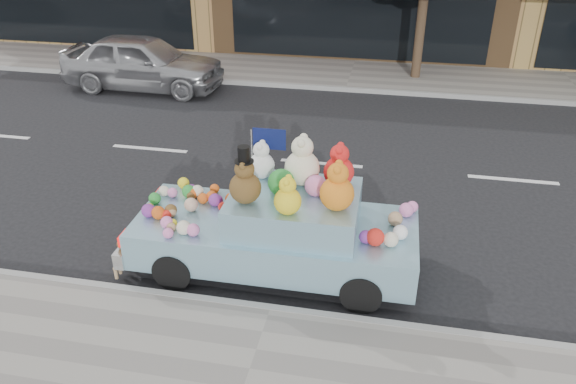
# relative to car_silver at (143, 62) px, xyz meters

# --- Properties ---
(ground) EXTENTS (120.00, 120.00, 0.00)m
(ground) POSITION_rel_car_silver_xyz_m (5.90, -4.09, -0.80)
(ground) COLOR black
(ground) RESTS_ON ground
(far_sidewalk) EXTENTS (60.00, 3.00, 0.12)m
(far_sidewalk) POSITION_rel_car_silver_xyz_m (5.90, 2.41, -0.74)
(far_sidewalk) COLOR gray
(far_sidewalk) RESTS_ON ground
(near_kerb) EXTENTS (60.00, 0.12, 0.13)m
(near_kerb) POSITION_rel_car_silver_xyz_m (5.90, -9.09, -0.74)
(near_kerb) COLOR gray
(near_kerb) RESTS_ON ground
(far_kerb) EXTENTS (60.00, 0.12, 0.13)m
(far_kerb) POSITION_rel_car_silver_xyz_m (5.90, 0.91, -0.74)
(far_kerb) COLOR gray
(far_kerb) RESTS_ON ground
(car_silver) EXTENTS (4.74, 1.98, 1.60)m
(car_silver) POSITION_rel_car_silver_xyz_m (0.00, 0.00, 0.00)
(car_silver) COLOR #A1A2A6
(car_silver) RESTS_ON ground
(art_car) EXTENTS (4.50, 1.80, 2.22)m
(art_car) POSITION_rel_car_silver_xyz_m (5.77, -7.98, -0.01)
(art_car) COLOR black
(art_car) RESTS_ON ground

